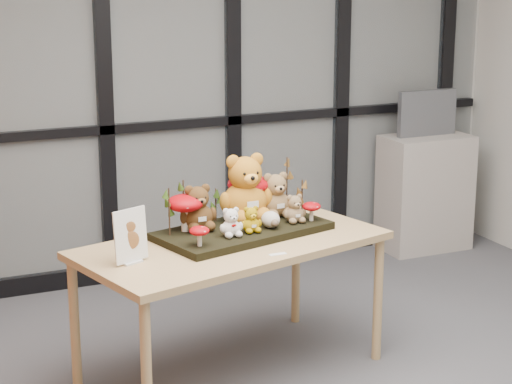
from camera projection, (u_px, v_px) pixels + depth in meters
name	position (u px, v px, depth m)	size (l,w,h in m)	color
room_shell	(359.00, 72.00, 3.88)	(5.00, 5.00, 5.00)	beige
glass_partition	(170.00, 70.00, 6.13)	(4.90, 0.06, 2.78)	#2D383F
display_table	(232.00, 253.00, 4.76)	(1.71, 1.15, 0.73)	tan
diorama_tray	(243.00, 231.00, 4.85)	(0.90, 0.45, 0.04)	black
bear_pooh_yellow	(245.00, 184.00, 4.94)	(0.30, 0.28, 0.40)	#C57B1E
bear_brown_medium	(197.00, 205.00, 4.78)	(0.20, 0.18, 0.26)	#4F3115
bear_tan_back	(275.00, 192.00, 5.02)	(0.20, 0.19, 0.27)	olive
bear_small_yellow	(251.00, 218.00, 4.75)	(0.11, 0.10, 0.15)	#B08909
bear_white_bow	(231.00, 220.00, 4.68)	(0.13, 0.11, 0.16)	white
bear_beige_small	(294.00, 207.00, 4.92)	(0.13, 0.12, 0.17)	olive
plush_cream_hedgehog	(271.00, 219.00, 4.83)	(0.07, 0.07, 0.10)	beige
mushroom_back_left	(185.00, 211.00, 4.76)	(0.19, 0.19, 0.21)	#9B050B
mushroom_back_right	(249.00, 193.00, 5.03)	(0.23, 0.23, 0.25)	#9B050B
mushroom_front_left	(199.00, 235.00, 4.52)	(0.10, 0.10, 0.11)	#9B050B
mushroom_front_right	(311.00, 210.00, 4.96)	(0.10, 0.10, 0.11)	#9B050B
sprig_green_far_left	(169.00, 212.00, 4.68)	(0.05, 0.05, 0.25)	#1D370C
sprig_green_mid_left	(184.00, 205.00, 4.79)	(0.05, 0.05, 0.26)	#1D370C
sprig_dry_far_right	(287.00, 184.00, 5.11)	(0.05, 0.05, 0.31)	brown
sprig_dry_mid_right	(302.00, 198.00, 5.04)	(0.05, 0.05, 0.20)	brown
sprig_green_centre	(216.00, 205.00, 4.93)	(0.05, 0.05, 0.18)	#1D370C
sign_holder	(131.00, 239.00, 4.38)	(0.18, 0.09, 0.27)	silver
label_card	(278.00, 254.00, 4.53)	(0.09, 0.03, 0.00)	white
cabinet	(425.00, 193.00, 6.93)	(0.65, 0.38, 0.86)	#A59B93
monitor	(427.00, 113.00, 6.79)	(0.48, 0.05, 0.34)	#505358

